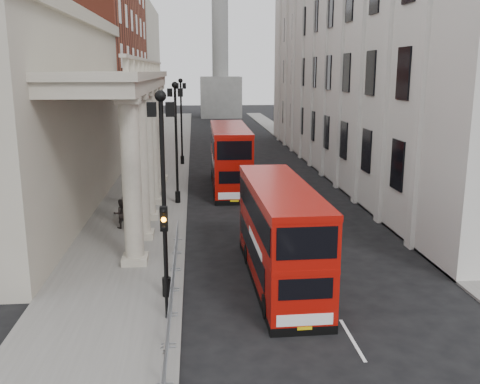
{
  "coord_description": "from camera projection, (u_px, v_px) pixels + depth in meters",
  "views": [
    {
      "loc": [
        0.66,
        -16.62,
        9.15
      ],
      "look_at": [
        3.14,
        12.51,
        2.5
      ],
      "focal_mm": 40.0,
      "sensor_mm": 36.0,
      "label": 1
    }
  ],
  "objects": [
    {
      "name": "lamp_post_north",
      "position": [
        181.0,
        115.0,
        51.96
      ],
      "size": [
        1.05,
        0.44,
        8.32
      ],
      "color": "black",
      "rests_on": "sidewalk_west"
    },
    {
      "name": "west_building_far",
      "position": [
        129.0,
        66.0,
        92.76
      ],
      "size": [
        9.0,
        30.0,
        20.0
      ],
      "primitive_type": "cube",
      "color": "#A39B89",
      "rests_on": "ground"
    },
    {
      "name": "pedestrian_b",
      "position": [
        121.0,
        214.0,
        31.24
      ],
      "size": [
        1.01,
        0.9,
        1.73
      ],
      "primitive_type": "imported",
      "rotation": [
        0.0,
        0.0,
        3.5
      ],
      "color": "black",
      "rests_on": "sidewalk_west"
    },
    {
      "name": "sidewalk_west",
      "position": [
        154.0,
        176.0,
        47.01
      ],
      "size": [
        6.0,
        140.0,
        0.12
      ],
      "primitive_type": "cube",
      "color": "slate",
      "rests_on": "ground"
    },
    {
      "name": "lamp_post_mid",
      "position": [
        176.0,
        134.0,
        36.42
      ],
      "size": [
        1.05,
        0.44,
        8.32
      ],
      "color": "black",
      "rests_on": "sidewalk_west"
    },
    {
      "name": "bus_near",
      "position": [
        280.0,
        232.0,
        23.24
      ],
      "size": [
        2.68,
        10.21,
        4.38
      ],
      "rotation": [
        0.0,
        0.0,
        0.02
      ],
      "color": "#A30D07",
      "rests_on": "ground"
    },
    {
      "name": "bus_far",
      "position": [
        230.0,
        156.0,
        42.02
      ],
      "size": [
        2.87,
        11.41,
        4.91
      ],
      "rotation": [
        0.0,
        0.0,
        -0.01
      ],
      "color": "#9B0D07",
      "rests_on": "ground"
    },
    {
      "name": "kerb",
      "position": [
        187.0,
        176.0,
        47.25
      ],
      "size": [
        0.2,
        140.0,
        0.14
      ],
      "primitive_type": "cube",
      "color": "slate",
      "rests_on": "ground"
    },
    {
      "name": "sidewalk_east",
      "position": [
        337.0,
        173.0,
        48.38
      ],
      "size": [
        3.0,
        140.0,
        0.12
      ],
      "primitive_type": "cube",
      "color": "slate",
      "rests_on": "ground"
    },
    {
      "name": "pedestrian_c",
      "position": [
        140.0,
        194.0,
        35.75
      ],
      "size": [
        1.04,
        0.8,
        1.89
      ],
      "primitive_type": "imported",
      "rotation": [
        0.0,
        0.0,
        6.53
      ],
      "color": "black",
      "rests_on": "sidewalk_west"
    },
    {
      "name": "brick_building",
      "position": [
        96.0,
        54.0,
        61.45
      ],
      "size": [
        9.0,
        32.0,
        22.0
      ],
      "primitive_type": "cube",
      "color": "maroon",
      "rests_on": "ground"
    },
    {
      "name": "pedestrian_a",
      "position": [
        124.0,
        209.0,
        32.7
      ],
      "size": [
        0.59,
        0.4,
        1.55
      ],
      "primitive_type": "imported",
      "rotation": [
        0.0,
        0.0,
        -0.06
      ],
      "color": "black",
      "rests_on": "sidewalk_west"
    },
    {
      "name": "ground",
      "position": [
        179.0,
        347.0,
        18.13
      ],
      "size": [
        260.0,
        260.0,
        0.0
      ],
      "primitive_type": "plane",
      "color": "black",
      "rests_on": "ground"
    },
    {
      "name": "portico_building",
      "position": [
        16.0,
        122.0,
        33.41
      ],
      "size": [
        9.0,
        28.0,
        12.0
      ],
      "primitive_type": "cube",
      "color": "#A39B89",
      "rests_on": "ground"
    },
    {
      "name": "east_building",
      "position": [
        365.0,
        32.0,
        47.76
      ],
      "size": [
        8.0,
        55.0,
        25.0
      ],
      "primitive_type": "cube",
      "color": "beige",
      "rests_on": "ground"
    },
    {
      "name": "lamp_post_south",
      "position": [
        163.0,
        182.0,
        20.87
      ],
      "size": [
        1.05,
        0.44,
        8.32
      ],
      "color": "black",
      "rests_on": "sidewalk_west"
    },
    {
      "name": "monument_column",
      "position": [
        220.0,
        35.0,
        104.46
      ],
      "size": [
        8.0,
        8.0,
        54.2
      ],
      "color": "#60605E",
      "rests_on": "ground"
    },
    {
      "name": "crowd_barriers",
      "position": [
        171.0,
        301.0,
        20.11
      ],
      "size": [
        0.5,
        18.75,
        1.1
      ],
      "color": "gray",
      "rests_on": "sidewalk_west"
    },
    {
      "name": "traffic_light",
      "position": [
        165.0,
        242.0,
        19.32
      ],
      "size": [
        0.28,
        0.33,
        4.3
      ],
      "color": "black",
      "rests_on": "sidewalk_west"
    }
  ]
}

